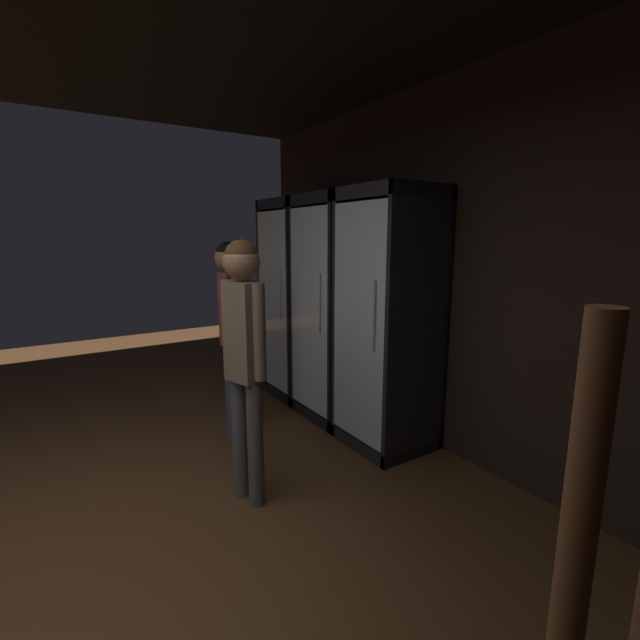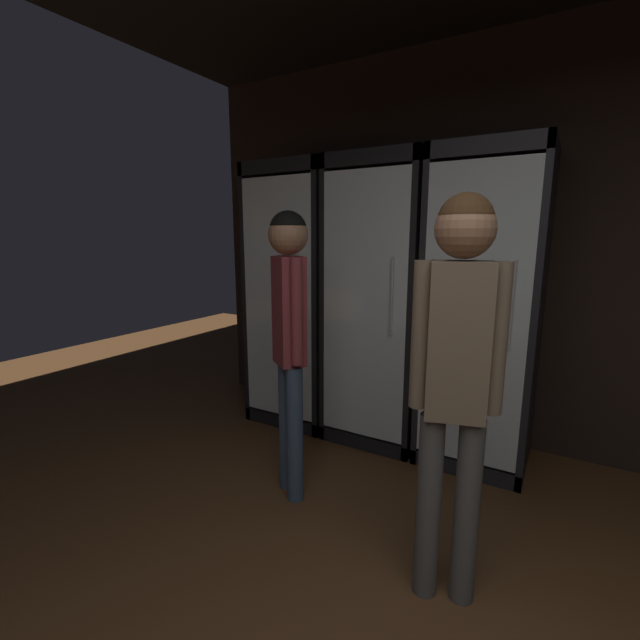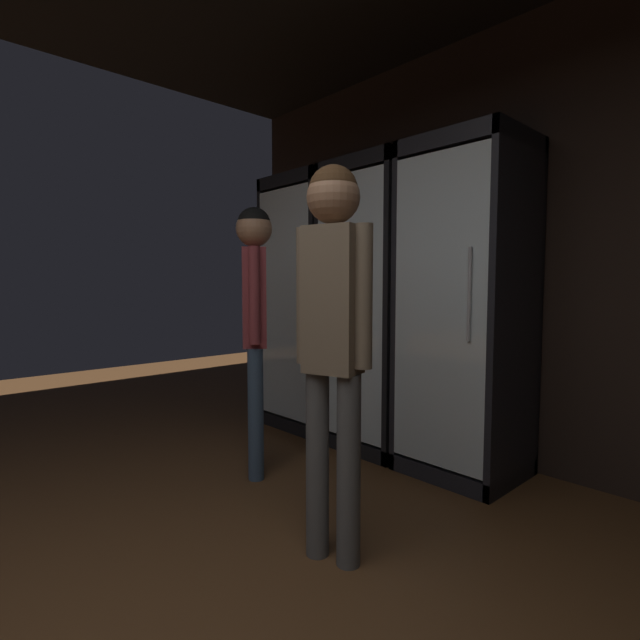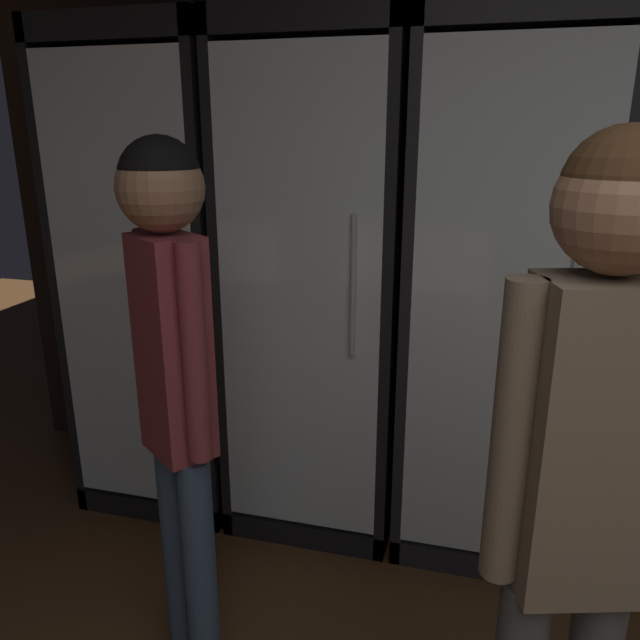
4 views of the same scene
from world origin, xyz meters
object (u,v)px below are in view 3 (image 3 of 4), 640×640
cooler_center (469,313)px  shopper_far (333,314)px  shopper_near (255,304)px  cooler_left (381,308)px  cooler_far_left (316,306)px

cooler_center → shopper_far: bearing=-84.5°
shopper_near → shopper_far: shopper_far is taller
shopper_near → shopper_far: 1.01m
cooler_left → shopper_far: 1.54m
cooler_left → shopper_near: cooler_left is taller
shopper_near → cooler_far_left: bearing=119.1°
cooler_center → shopper_far: size_ratio=1.23×
shopper_far → cooler_far_left: bearing=139.6°
cooler_center → shopper_far: (0.13, -1.30, 0.05)m
cooler_left → shopper_far: size_ratio=1.23×
cooler_far_left → cooler_left: same height
shopper_near → cooler_left: bearing=82.2°
shopper_near → shopper_far: size_ratio=0.99×
cooler_far_left → shopper_near: bearing=-60.9°
cooler_center → shopper_near: size_ratio=1.25×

